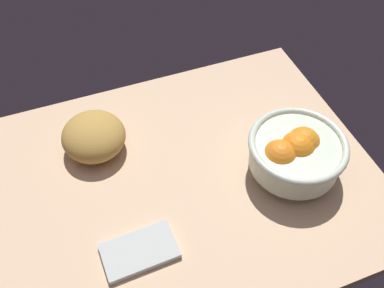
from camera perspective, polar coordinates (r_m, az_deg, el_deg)
ground_plane at (r=95.02cm, az=-1.18°, el=-5.07°), size 82.60×65.18×3.00cm
fruit_bowl at (r=92.92cm, az=13.39°, el=-1.01°), size 20.66×20.66×10.75cm
bread_loaf at (r=98.24cm, az=-12.78°, el=1.00°), size 16.81×17.11×8.17cm
napkin_folded at (r=84.95cm, az=-6.91°, el=-13.78°), size 14.28×8.63×1.37cm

